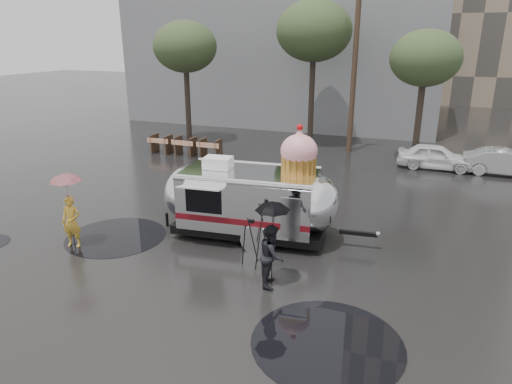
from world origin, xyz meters
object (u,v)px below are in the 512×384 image
at_px(person_left, 72,222).
at_px(person_right, 272,255).
at_px(airstream_trailer, 253,197).
at_px(tripod, 252,239).

xyz_separation_m(person_left, person_right, (6.37, 0.03, 0.03)).
bearing_deg(person_right, airstream_trailer, 17.22).
bearing_deg(person_left, tripod, -5.30).
distance_m(person_left, person_right, 6.37).
bearing_deg(person_left, person_right, -13.32).
height_order(airstream_trailer, tripod, airstream_trailer).
xyz_separation_m(person_right, tripod, (-0.86, 0.77, -0.02)).
distance_m(airstream_trailer, tripod, 2.04).
distance_m(person_right, tripod, 1.16).
bearing_deg(person_right, tripod, 34.62).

